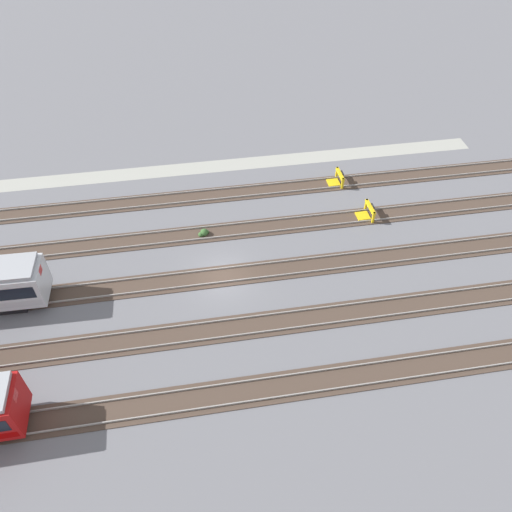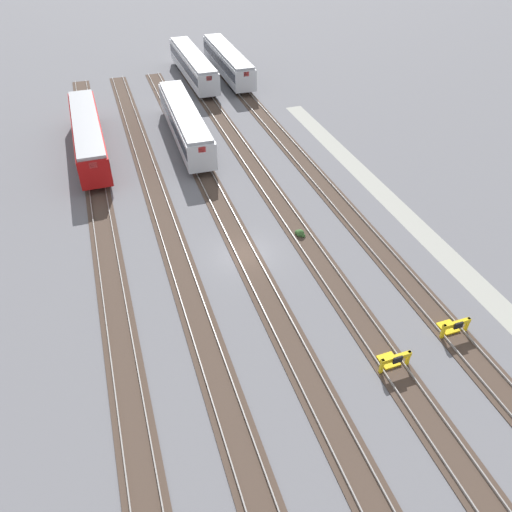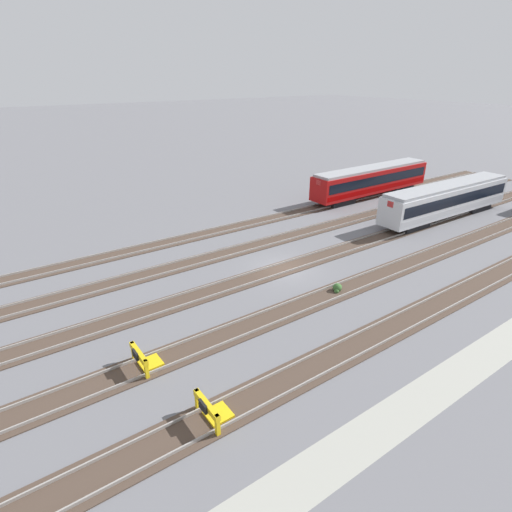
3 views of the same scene
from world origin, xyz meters
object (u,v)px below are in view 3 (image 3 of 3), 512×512
at_px(subway_car_front_row_centre, 446,199).
at_px(bumper_stop_nearest_track, 212,411).
at_px(subway_car_front_row_left_inner, 371,180).
at_px(weed_clump, 337,288).
at_px(bumper_stop_near_inner_track, 144,359).

bearing_deg(subway_car_front_row_centre, bumper_stop_nearest_track, -163.15).
height_order(subway_car_front_row_left_inner, weed_clump, subway_car_front_row_left_inner).
height_order(subway_car_front_row_left_inner, subway_car_front_row_centre, same).
relative_size(subway_car_front_row_centre, weed_clump, 19.62).
height_order(subway_car_front_row_centre, bumper_stop_near_inner_track, subway_car_front_row_centre).
bearing_deg(subway_car_front_row_centre, subway_car_front_row_left_inner, 90.00).
bearing_deg(subway_car_front_row_left_inner, subway_car_front_row_centre, -90.00).
bearing_deg(bumper_stop_near_inner_track, weed_clump, 0.44).
distance_m(subway_car_front_row_left_inner, subway_car_front_row_centre, 10.05).
distance_m(subway_car_front_row_centre, weed_clump, 21.30).
xyz_separation_m(subway_car_front_row_centre, bumper_stop_near_inner_track, (-34.79, -5.09, -1.53)).
bearing_deg(bumper_stop_near_inner_track, subway_car_front_row_left_inner, 23.52).
distance_m(subway_car_front_row_left_inner, bumper_stop_near_inner_track, 37.97).
bearing_deg(bumper_stop_nearest_track, subway_car_front_row_left_inner, 31.07).
distance_m(bumper_stop_nearest_track, bumper_stop_near_inner_track, 5.22).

